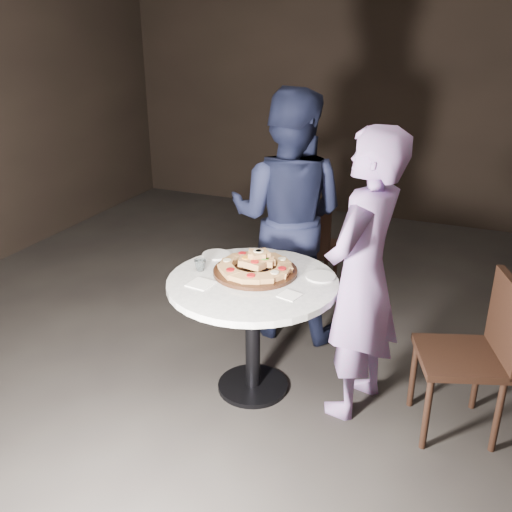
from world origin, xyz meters
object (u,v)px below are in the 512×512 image
(chair_far, at_px, (308,243))
(table, at_px, (253,301))
(serving_board, at_px, (255,271))
(focaccia_pile, at_px, (256,264))
(water_glass, at_px, (200,265))
(chair_right, at_px, (479,347))
(diner_navy, at_px, (288,216))
(diner_teal, at_px, (362,278))

(chair_far, bearing_deg, table, 91.04)
(serving_board, distance_m, focaccia_pile, 0.04)
(table, height_order, serving_board, serving_board)
(water_glass, height_order, chair_right, chair_right)
(chair_far, distance_m, diner_navy, 0.62)
(diner_navy, bearing_deg, chair_far, -94.92)
(serving_board, bearing_deg, chair_far, 92.31)
(focaccia_pile, distance_m, chair_far, 1.22)
(table, height_order, focaccia_pile, focaccia_pile)
(focaccia_pile, bearing_deg, table, -78.42)
(table, xyz_separation_m, chair_far, (-0.07, 1.28, -0.11))
(chair_right, bearing_deg, table, -103.63)
(serving_board, xyz_separation_m, water_glass, (-0.32, -0.09, 0.02))
(serving_board, height_order, diner_navy, diner_navy)
(diner_teal, bearing_deg, serving_board, -77.10)
(focaccia_pile, relative_size, diner_teal, 0.27)
(diner_navy, height_order, diner_teal, diner_navy)
(water_glass, relative_size, diner_navy, 0.04)
(focaccia_pile, distance_m, chair_right, 1.30)
(focaccia_pile, xyz_separation_m, diner_teal, (0.63, -0.01, 0.03))
(chair_far, xyz_separation_m, diner_teal, (0.68, -1.19, 0.33))
(table, distance_m, serving_board, 0.18)
(focaccia_pile, distance_m, diner_navy, 0.70)
(chair_right, relative_size, diner_teal, 0.55)
(table, height_order, diner_navy, diner_navy)
(chair_far, relative_size, diner_navy, 0.49)
(table, relative_size, diner_teal, 0.79)
(water_glass, xyz_separation_m, chair_right, (1.59, 0.12, -0.25))
(water_glass, height_order, diner_teal, diner_teal)
(table, xyz_separation_m, diner_navy, (-0.08, 0.79, 0.27))
(table, bearing_deg, chair_right, 5.60)
(serving_board, xyz_separation_m, focaccia_pile, (0.00, 0.00, 0.04))
(chair_right, distance_m, diner_teal, 0.71)
(serving_board, height_order, focaccia_pile, focaccia_pile)
(water_glass, relative_size, diner_teal, 0.04)
(diner_teal, bearing_deg, table, -68.17)
(diner_navy, bearing_deg, chair_right, 148.75)
(serving_board, distance_m, chair_far, 1.22)
(table, relative_size, diner_navy, 0.75)
(focaccia_pile, xyz_separation_m, water_glass, (-0.32, -0.10, -0.02))
(table, xyz_separation_m, chair_right, (1.25, 0.12, -0.08))
(table, bearing_deg, water_glass, 179.44)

